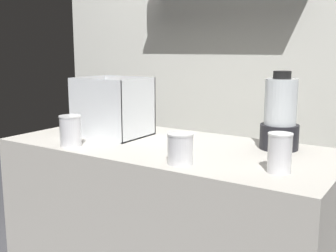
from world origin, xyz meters
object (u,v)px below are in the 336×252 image
juice_cup_carrot_left (180,151)px  juice_cup_mango_far_left (70,132)px  carrot_display_bin (113,118)px  blender_pitcher (280,117)px  juice_cup_beet_middle (280,156)px

juice_cup_carrot_left → juice_cup_mango_far_left: bearing=-178.4°
carrot_display_bin → blender_pitcher: (0.74, 0.16, 0.05)m
blender_pitcher → juice_cup_beet_middle: size_ratio=2.39×
carrot_display_bin → juice_cup_mango_far_left: bearing=-90.2°
carrot_display_bin → blender_pitcher: bearing=12.0°
carrot_display_bin → juice_cup_carrot_left: size_ratio=2.82×
blender_pitcher → juice_cup_mango_far_left: blender_pitcher is taller
blender_pitcher → juice_cup_mango_far_left: (-0.74, -0.42, -0.07)m
blender_pitcher → juice_cup_carrot_left: blender_pitcher is taller
juice_cup_mango_far_left → juice_cup_beet_middle: (0.85, 0.10, -0.00)m
blender_pitcher → juice_cup_beet_middle: bearing=-71.5°
carrot_display_bin → juice_cup_mango_far_left: (-0.00, -0.27, -0.02)m
juice_cup_mango_far_left → juice_cup_beet_middle: size_ratio=0.98×
carrot_display_bin → juice_cup_mango_far_left: size_ratio=2.40×
blender_pitcher → juice_cup_carrot_left: (-0.22, -0.41, -0.08)m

